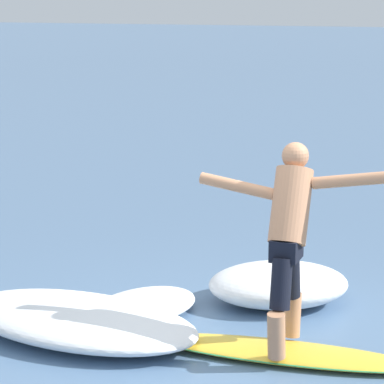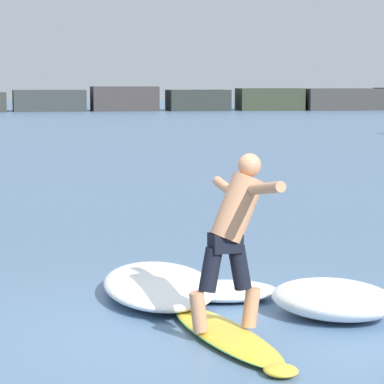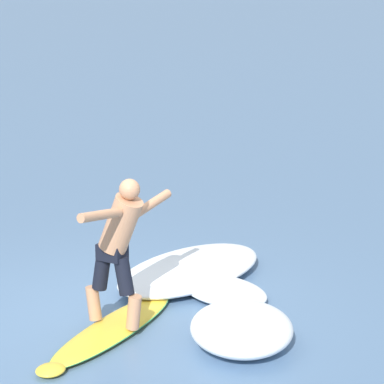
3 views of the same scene
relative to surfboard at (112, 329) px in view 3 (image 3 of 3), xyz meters
name	(u,v)px [view 3 (image 3 of 3)]	position (x,y,z in m)	size (l,w,h in m)	color
ground_plane	(109,319)	(-0.30, 0.25, -0.05)	(200.00, 200.00, 0.00)	slate
surfboard	(112,329)	(0.00, 0.00, 0.00)	(0.93, 2.29, 0.23)	yellow
surfer	(119,241)	(0.08, 0.05, 0.93)	(0.70, 1.46, 1.52)	tan
wave_foam_at_tail	(224,291)	(0.27, 1.48, 0.04)	(1.19, 0.89, 0.17)	white
wave_foam_at_nose	(242,328)	(1.15, 0.62, 0.13)	(1.57, 1.60, 0.35)	white
wave_foam_beside	(190,270)	(-0.39, 1.67, 0.08)	(1.16, 2.15, 0.25)	white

